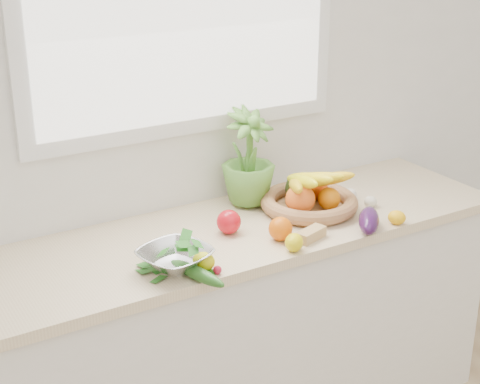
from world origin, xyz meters
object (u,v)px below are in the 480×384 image
eggplant (369,221)px  colander_with_spinach (175,254)px  apple (229,222)px  fruit_basket (309,197)px  cucumber (197,273)px  potted_herb (248,156)px

eggplant → colander_with_spinach: colander_with_spinach is taller
eggplant → apple: bearing=151.6°
fruit_basket → colander_with_spinach: size_ratio=1.56×
cucumber → potted_herb: size_ratio=0.66×
cucumber → fruit_basket: (0.64, 0.28, 0.03)m
potted_herb → apple: bearing=-135.9°
apple → cucumber: apple is taller
eggplant → potted_herb: 0.53m
cucumber → eggplant: bearing=0.8°
fruit_basket → potted_herb: bearing=134.9°
colander_with_spinach → potted_herb: bearing=35.5°
fruit_basket → apple: bearing=-176.3°
apple → colander_with_spinach: 0.34m
apple → eggplant: apple is taller
eggplant → fruit_basket: fruit_basket is taller
fruit_basket → cucumber: bearing=-156.5°
apple → colander_with_spinach: bearing=-151.6°
potted_herb → fruit_basket: (0.17, -0.17, -0.15)m
apple → potted_herb: potted_herb is taller
eggplant → fruit_basket: 0.28m
potted_herb → fruit_basket: 0.29m
potted_herb → colander_with_spinach: 0.63m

